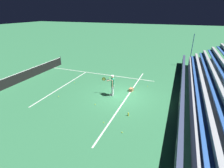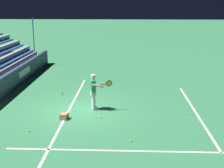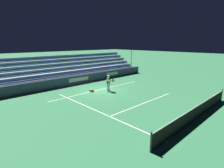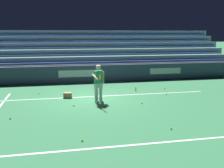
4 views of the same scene
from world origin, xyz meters
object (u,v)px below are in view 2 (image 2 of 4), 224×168
object	(u,v)px
tennis_ball_midcourt	(131,141)
tennis_ball_far_right	(29,131)
tennis_ball_toward_net	(86,88)
tennis_ball_far_left	(109,97)
tennis_ball_on_baseline	(170,98)
water_bottle	(62,93)
ball_box_cardboard	(64,116)
tennis_player	(94,91)
tennis_ball_near_player	(101,117)
tennis_ball_stray_back	(65,86)
tennis_ball_by_box	(188,118)

from	to	relation	value
tennis_ball_midcourt	tennis_ball_far_right	world-z (taller)	same
tennis_ball_toward_net	tennis_ball_far_left	xyz separation A→B (m)	(1.80, 1.48, 0.00)
tennis_ball_on_baseline	water_bottle	size ratio (longest dim) A/B	0.30
ball_box_cardboard	tennis_ball_midcourt	xyz separation A→B (m)	(2.20, 2.90, -0.10)
tennis_player	tennis_ball_on_baseline	world-z (taller)	tennis_player
tennis_ball_near_player	tennis_ball_toward_net	bearing A→B (deg)	-165.15
tennis_ball_near_player	tennis_ball_stray_back	world-z (taller)	same
tennis_player	water_bottle	size ratio (longest dim) A/B	7.80
tennis_ball_stray_back	tennis_ball_near_player	bearing A→B (deg)	26.22
tennis_ball_toward_net	water_bottle	bearing A→B (deg)	-41.96
ball_box_cardboard	tennis_ball_by_box	xyz separation A→B (m)	(-0.21, 5.47, -0.10)
tennis_ball_far_right	tennis_ball_on_baseline	xyz separation A→B (m)	(-4.61, 6.22, 0.00)
tennis_player	tennis_ball_midcourt	xyz separation A→B (m)	(3.56, 1.71, -0.86)
tennis_player	tennis_ball_near_player	bearing A→B (deg)	19.38
ball_box_cardboard	tennis_ball_near_player	world-z (taller)	ball_box_cardboard
tennis_ball_stray_back	water_bottle	world-z (taller)	water_bottle
ball_box_cardboard	tennis_ball_toward_net	bearing A→B (deg)	176.41
tennis_ball_toward_net	tennis_ball_far_right	world-z (taller)	same
tennis_ball_far_left	water_bottle	size ratio (longest dim) A/B	0.30
tennis_ball_far_right	tennis_ball_toward_net	bearing A→B (deg)	167.30
tennis_ball_midcourt	tennis_ball_toward_net	bearing A→B (deg)	-160.30
tennis_ball_far_right	tennis_ball_near_player	bearing A→B (deg)	120.96
ball_box_cardboard	water_bottle	world-z (taller)	ball_box_cardboard
tennis_player	tennis_ball_stray_back	xyz separation A→B (m)	(-4.15, -2.20, -0.86)
tennis_ball_by_box	tennis_ball_midcourt	xyz separation A→B (m)	(2.41, -2.56, 0.00)
tennis_ball_far_left	water_bottle	distance (m)	2.70
ball_box_cardboard	tennis_ball_on_baseline	world-z (taller)	ball_box_cardboard
tennis_ball_midcourt	tennis_player	bearing A→B (deg)	-154.26
tennis_ball_toward_net	ball_box_cardboard	bearing A→B (deg)	-3.59
ball_box_cardboard	tennis_ball_far_left	bearing A→B (deg)	150.87
ball_box_cardboard	tennis_ball_stray_back	world-z (taller)	ball_box_cardboard
tennis_ball_stray_back	tennis_ball_by_box	bearing A→B (deg)	50.77
tennis_ball_far_right	tennis_ball_on_baseline	world-z (taller)	same
tennis_ball_near_player	water_bottle	xyz separation A→B (m)	(-3.54, -2.45, 0.08)
tennis_player	tennis_ball_toward_net	world-z (taller)	tennis_player
tennis_ball_on_baseline	tennis_ball_stray_back	bearing A→B (deg)	-110.97
ball_box_cardboard	tennis_ball_far_right	xyz separation A→B (m)	(1.45, -1.14, -0.10)
tennis_player	tennis_ball_far_right	bearing A→B (deg)	-39.78
tennis_player	tennis_ball_midcourt	world-z (taller)	tennis_player
tennis_ball_midcourt	tennis_ball_toward_net	xyz separation A→B (m)	(-7.23, -2.59, 0.00)
tennis_ball_by_box	tennis_ball_far_left	xyz separation A→B (m)	(-3.02, -3.67, 0.00)
tennis_ball_toward_net	tennis_ball_midcourt	bearing A→B (deg)	19.70
tennis_ball_on_baseline	tennis_ball_far_right	bearing A→B (deg)	-53.44
tennis_ball_toward_net	tennis_ball_far_right	bearing A→B (deg)	-12.70
tennis_player	tennis_ball_stray_back	distance (m)	4.77
tennis_ball_on_baseline	tennis_ball_midcourt	bearing A→B (deg)	-22.05
ball_box_cardboard	tennis_ball_near_player	bearing A→B (deg)	97.04
tennis_ball_near_player	tennis_ball_stray_back	bearing A→B (deg)	-153.78
tennis_ball_stray_back	tennis_ball_far_left	xyz separation A→B (m)	(2.27, 2.82, 0.00)
tennis_ball_near_player	tennis_ball_far_right	distance (m)	3.20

